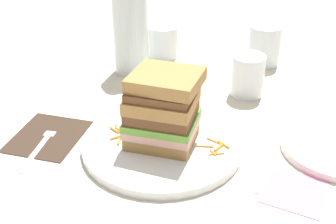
{
  "coord_description": "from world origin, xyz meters",
  "views": [
    {
      "loc": [
        0.14,
        -0.64,
        0.46
      ],
      "look_at": [
        0.0,
        0.02,
        0.06
      ],
      "focal_mm": 48.23,
      "sensor_mm": 36.0,
      "label": 1
    }
  ],
  "objects_px": {
    "sandwich": "(165,109)",
    "water_bottle": "(130,27)",
    "napkin_dark": "(48,136)",
    "main_plate": "(165,144)",
    "fork": "(42,141)",
    "empty_tumbler_0": "(163,41)",
    "napkin_pink": "(295,191)",
    "knife": "(260,157)",
    "juice_glass": "(247,78)",
    "empty_tumbler_1": "(264,45)"
  },
  "relations": [
    {
      "from": "empty_tumbler_1",
      "to": "fork",
      "type": "bearing_deg",
      "value": -131.11
    },
    {
      "from": "knife",
      "to": "empty_tumbler_0",
      "type": "distance_m",
      "value": 0.46
    },
    {
      "from": "knife",
      "to": "juice_glass",
      "type": "relative_size",
      "value": 2.26
    },
    {
      "from": "sandwich",
      "to": "main_plate",
      "type": "bearing_deg",
      "value": -108.26
    },
    {
      "from": "water_bottle",
      "to": "napkin_pink",
      "type": "height_order",
      "value": "water_bottle"
    },
    {
      "from": "sandwich",
      "to": "knife",
      "type": "relative_size",
      "value": 0.64
    },
    {
      "from": "napkin_dark",
      "to": "main_plate",
      "type": "bearing_deg",
      "value": 2.38
    },
    {
      "from": "sandwich",
      "to": "knife",
      "type": "distance_m",
      "value": 0.18
    },
    {
      "from": "sandwich",
      "to": "empty_tumbler_1",
      "type": "distance_m",
      "value": 0.43
    },
    {
      "from": "water_bottle",
      "to": "empty_tumbler_1",
      "type": "bearing_deg",
      "value": 19.74
    },
    {
      "from": "knife",
      "to": "empty_tumbler_0",
      "type": "height_order",
      "value": "empty_tumbler_0"
    },
    {
      "from": "sandwich",
      "to": "water_bottle",
      "type": "bearing_deg",
      "value": 115.84
    },
    {
      "from": "sandwich",
      "to": "water_bottle",
      "type": "relative_size",
      "value": 0.52
    },
    {
      "from": "napkin_dark",
      "to": "knife",
      "type": "height_order",
      "value": "same"
    },
    {
      "from": "fork",
      "to": "empty_tumbler_0",
      "type": "xyz_separation_m",
      "value": [
        0.13,
        0.42,
        0.04
      ]
    },
    {
      "from": "knife",
      "to": "napkin_pink",
      "type": "relative_size",
      "value": 2.02
    },
    {
      "from": "sandwich",
      "to": "empty_tumbler_0",
      "type": "distance_m",
      "value": 0.4
    },
    {
      "from": "knife",
      "to": "water_bottle",
      "type": "height_order",
      "value": "water_bottle"
    },
    {
      "from": "water_bottle",
      "to": "napkin_pink",
      "type": "distance_m",
      "value": 0.52
    },
    {
      "from": "sandwich",
      "to": "napkin_pink",
      "type": "relative_size",
      "value": 1.3
    },
    {
      "from": "water_bottle",
      "to": "knife",
      "type": "bearing_deg",
      "value": -43.34
    },
    {
      "from": "water_bottle",
      "to": "empty_tumbler_0",
      "type": "bearing_deg",
      "value": 61.4
    },
    {
      "from": "juice_glass",
      "to": "water_bottle",
      "type": "bearing_deg",
      "value": 167.12
    },
    {
      "from": "juice_glass",
      "to": "main_plate",
      "type": "bearing_deg",
      "value": -119.34
    },
    {
      "from": "sandwich",
      "to": "knife",
      "type": "height_order",
      "value": "sandwich"
    },
    {
      "from": "sandwich",
      "to": "fork",
      "type": "distance_m",
      "value": 0.23
    },
    {
      "from": "juice_glass",
      "to": "empty_tumbler_0",
      "type": "bearing_deg",
      "value": 143.61
    },
    {
      "from": "napkin_pink",
      "to": "knife",
      "type": "bearing_deg",
      "value": 126.43
    },
    {
      "from": "fork",
      "to": "empty_tumbler_0",
      "type": "distance_m",
      "value": 0.44
    },
    {
      "from": "sandwich",
      "to": "napkin_pink",
      "type": "height_order",
      "value": "sandwich"
    },
    {
      "from": "juice_glass",
      "to": "water_bottle",
      "type": "xyz_separation_m",
      "value": [
        -0.27,
        0.06,
        0.07
      ]
    },
    {
      "from": "fork",
      "to": "napkin_dark",
      "type": "bearing_deg",
      "value": 90.36
    },
    {
      "from": "empty_tumbler_1",
      "to": "main_plate",
      "type": "bearing_deg",
      "value": -111.78
    },
    {
      "from": "sandwich",
      "to": "empty_tumbler_0",
      "type": "relative_size",
      "value": 1.59
    },
    {
      "from": "napkin_dark",
      "to": "knife",
      "type": "relative_size",
      "value": 0.69
    },
    {
      "from": "sandwich",
      "to": "napkin_pink",
      "type": "bearing_deg",
      "value": -18.51
    },
    {
      "from": "sandwich",
      "to": "water_bottle",
      "type": "height_order",
      "value": "water_bottle"
    },
    {
      "from": "main_plate",
      "to": "knife",
      "type": "distance_m",
      "value": 0.17
    },
    {
      "from": "juice_glass",
      "to": "empty_tumbler_1",
      "type": "height_order",
      "value": "empty_tumbler_1"
    },
    {
      "from": "napkin_dark",
      "to": "napkin_pink",
      "type": "xyz_separation_m",
      "value": [
        0.44,
        -0.06,
        -0.0
      ]
    },
    {
      "from": "knife",
      "to": "water_bottle",
      "type": "relative_size",
      "value": 0.82
    },
    {
      "from": "fork",
      "to": "knife",
      "type": "height_order",
      "value": "fork"
    },
    {
      "from": "sandwich",
      "to": "juice_glass",
      "type": "xyz_separation_m",
      "value": [
        0.13,
        0.23,
        -0.04
      ]
    },
    {
      "from": "main_plate",
      "to": "fork",
      "type": "bearing_deg",
      "value": -171.75
    },
    {
      "from": "knife",
      "to": "fork",
      "type": "bearing_deg",
      "value": -174.92
    },
    {
      "from": "juice_glass",
      "to": "knife",
      "type": "bearing_deg",
      "value": -80.89
    },
    {
      "from": "main_plate",
      "to": "juice_glass",
      "type": "bearing_deg",
      "value": 60.66
    },
    {
      "from": "empty_tumbler_0",
      "to": "main_plate",
      "type": "bearing_deg",
      "value": -77.39
    },
    {
      "from": "napkin_dark",
      "to": "water_bottle",
      "type": "bearing_deg",
      "value": 75.82
    },
    {
      "from": "empty_tumbler_0",
      "to": "sandwich",
      "type": "bearing_deg",
      "value": -77.32
    }
  ]
}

